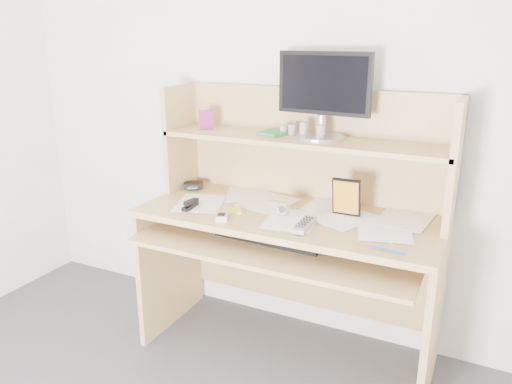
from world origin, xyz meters
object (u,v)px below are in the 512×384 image
at_px(desk, 295,219).
at_px(monitor, 323,93).
at_px(game_case, 346,197).
at_px(keyboard, 272,235).
at_px(tv_remote, 304,225).

distance_m(desk, monitor, 0.61).
bearing_deg(monitor, desk, -121.35).
bearing_deg(desk, game_case, -3.25).
height_order(desk, game_case, desk).
bearing_deg(keyboard, desk, 79.50).
bearing_deg(desk, monitor, 52.52).
xyz_separation_m(keyboard, tv_remote, (0.17, -0.05, 0.10)).
relative_size(desk, tv_remote, 7.33).
bearing_deg(keyboard, monitor, 68.97).
bearing_deg(game_case, tv_remote, -121.57).
xyz_separation_m(desk, game_case, (0.25, -0.01, 0.15)).
distance_m(keyboard, tv_remote, 0.21).
bearing_deg(monitor, tv_remote, -75.34).
bearing_deg(tv_remote, game_case, 56.68).
bearing_deg(game_case, desk, 174.94).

